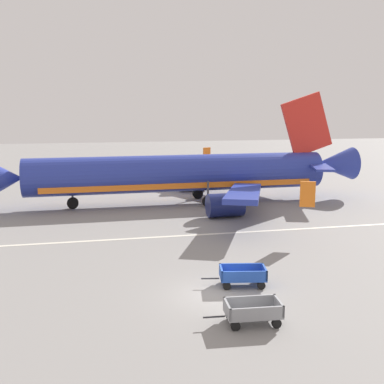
{
  "coord_description": "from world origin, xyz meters",
  "views": [
    {
      "loc": [
        -5.94,
        -22.37,
        9.74
      ],
      "look_at": [
        1.91,
        14.77,
        2.8
      ],
      "focal_mm": 43.62,
      "sensor_mm": 36.0,
      "label": 1
    }
  ],
  "objects": [
    {
      "name": "baggage_cart_second_in_row",
      "position": [
        1.83,
        0.95,
        0.6
      ],
      "size": [
        3.62,
        1.81,
        1.07
      ],
      "color": "#234CB2",
      "rests_on": "ground"
    },
    {
      "name": "airplane",
      "position": [
        3.41,
        23.52,
        3.05
      ],
      "size": [
        37.54,
        30.3,
        11.34
      ],
      "color": "#28389E",
      "rests_on": "ground"
    },
    {
      "name": "ground_plane",
      "position": [
        0.0,
        0.0,
        0.0
      ],
      "size": [
        220.0,
        220.0,
        0.0
      ],
      "primitive_type": "plane",
      "color": "gray"
    },
    {
      "name": "baggage_cart_nearest",
      "position": [
        0.86,
        -3.53,
        0.6
      ],
      "size": [
        3.59,
        1.57,
        1.07
      ],
      "color": "gray",
      "rests_on": "ground"
    },
    {
      "name": "apron_stripe",
      "position": [
        0.0,
        11.6,
        0.01
      ],
      "size": [
        120.0,
        0.36,
        0.01
      ],
      "primitive_type": "cube",
      "color": "silver",
      "rests_on": "ground"
    }
  ]
}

